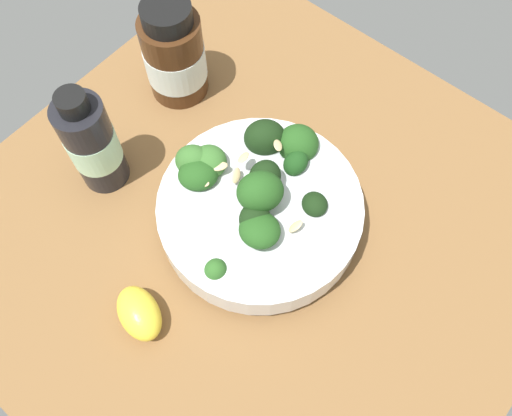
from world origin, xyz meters
TOP-DOWN VIEW (x-y plane):
  - ground_plane at (0.00, 0.00)cm, footprint 63.99×63.99cm
  - bowl_of_broccoli at (0.24, 0.84)cm, footprint 23.12×22.73cm
  - lemon_wedge at (-16.56, 2.48)cm, footprint 5.91×7.29cm
  - bottle_tall at (8.57, 20.85)cm, footprint 7.61×7.61cm
  - bottle_short at (-6.80, 18.52)cm, footprint 5.66×5.66cm

SIDE VIEW (x-z plane):
  - ground_plane at x=0.00cm, z-range -3.19..0.00cm
  - lemon_wedge at x=-16.56cm, z-range 0.00..3.77cm
  - bowl_of_broccoli at x=0.24cm, z-range -1.65..9.34cm
  - bottle_tall at x=8.57cm, z-range -0.79..12.80cm
  - bottle_short at x=-6.80cm, z-range -0.80..14.08cm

